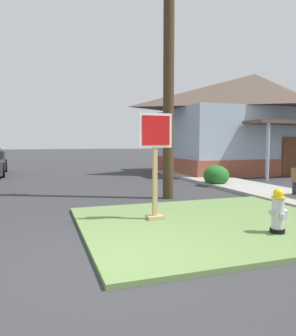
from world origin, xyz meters
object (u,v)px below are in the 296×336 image
(stop_sign, at_px, (155,168))
(manhole_cover, at_px, (123,226))
(utility_pole, at_px, (169,46))
(fire_hydrant, at_px, (278,212))

(stop_sign, relative_size, manhole_cover, 3.33)
(stop_sign, distance_m, utility_pole, 4.66)
(fire_hydrant, distance_m, utility_pole, 6.18)
(manhole_cover, distance_m, utility_pole, 5.90)
(fire_hydrant, bearing_deg, stop_sign, 136.36)
(utility_pole, bearing_deg, fire_hydrant, -85.04)
(fire_hydrant, height_order, manhole_cover, fire_hydrant)
(utility_pole, bearing_deg, stop_sign, -117.60)
(manhole_cover, bearing_deg, utility_pole, 51.91)
(manhole_cover, xyz_separation_m, utility_pole, (2.19, 2.80, 4.71))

